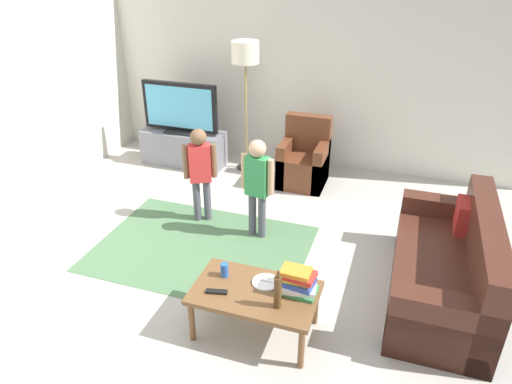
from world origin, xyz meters
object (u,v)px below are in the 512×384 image
child_near_tv (200,167)px  bottle (278,292)px  child_center (257,180)px  soda_can (225,270)px  couch (450,271)px  tv_remote (217,292)px  tv (180,108)px  plate (266,282)px  armchair (304,162)px  coffee_table (255,295)px  tv_stand (184,148)px  floor_lamp (245,60)px  book_stack (298,281)px

child_near_tv → bottle: 2.14m
child_center → soda_can: bearing=-83.4°
couch → tv_remote: size_ratio=10.59×
child_center → bottle: 1.66m
tv → plate: tv is taller
tv → plate: size_ratio=5.00×
armchair → coffee_table: size_ratio=0.90×
tv → child_center: 2.20m
tv_stand → floor_lamp: (0.91, 0.15, 1.30)m
armchair → child_center: child_center is taller
couch → child_near_tv: child_near_tv is taller
armchair → floor_lamp: 1.54m
bottle → plate: bearing=125.3°
coffee_table → plate: (0.05, 0.12, 0.06)m
tv_stand → bottle: bottle is taller
armchair → child_near_tv: size_ratio=0.80×
tv_remote → plate: bearing=22.8°
tv_remote → soda_can: size_ratio=1.42×
floor_lamp → tv_remote: bearing=-74.3°
bottle → tv_remote: (-0.50, -0.00, -0.13)m
armchair → floor_lamp: floor_lamp is taller
floor_lamp → bottle: bearing=-66.3°
tv → child_center: (1.63, -1.47, -0.17)m
tv → bottle: size_ratio=3.30×
coffee_table → tv: bearing=126.0°
armchair → coffee_table: bearing=-84.5°
couch → coffee_table: size_ratio=1.80×
couch → plate: bearing=-150.0°
tv → coffee_table: size_ratio=1.10×
armchair → child_near_tv: (-0.88, -1.33, 0.37)m
book_stack → bottle: bottle is taller
floor_lamp → coffee_table: floor_lamp is taller
tv_remote → coffee_table: bearing=10.0°
tv_stand → child_near_tv: size_ratio=1.07×
couch → coffee_table: 1.79m
coffee_table → bottle: (0.22, -0.12, 0.19)m
couch → floor_lamp: size_ratio=1.01×
coffee_table → plate: size_ratio=4.55×
child_near_tv → soda_can: size_ratio=9.32×
child_near_tv → floor_lamp: bearing=90.2°
tv_stand → plate: bearing=-52.4°
soda_can → book_stack: bearing=0.1°
floor_lamp → tv_remote: floor_lamp is taller
bottle → soda_can: bottle is taller
child_near_tv → book_stack: 2.05m
child_near_tv → soda_can: 1.66m
floor_lamp → plate: floor_lamp is taller
bottle → couch: bearing=40.0°
tv → tv_remote: 3.51m
coffee_table → book_stack: 0.37m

